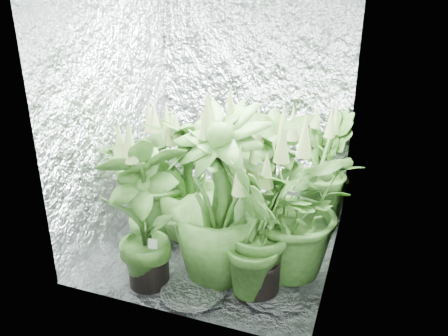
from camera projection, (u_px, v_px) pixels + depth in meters
ground at (219, 244)px, 3.23m from camera, size 1.60×1.60×0.00m
walls at (219, 112)px, 2.86m from camera, size 1.62×1.62×2.00m
plant_a at (161, 172)px, 3.28m from camera, size 1.04×1.04×1.01m
plant_b at (273, 178)px, 3.22m from camera, size 0.64×0.64×1.01m
plant_c at (324, 169)px, 3.42m from camera, size 0.54×0.54×0.97m
plant_d at (189, 182)px, 3.17m from camera, size 0.71×0.71×1.01m
plant_e at (284, 205)px, 2.70m from camera, size 0.91×0.91×1.07m
plant_f at (145, 212)px, 2.61m from camera, size 0.74×0.74×1.08m
plant_g at (258, 231)px, 2.54m from camera, size 0.58×0.58×0.96m
plant_h at (219, 198)px, 2.67m from camera, size 0.80×0.80×1.22m
circulation_fan at (314, 202)px, 3.51m from camera, size 0.17×0.33×0.38m
plant_label at (153, 246)px, 2.65m from camera, size 0.06×0.03×0.09m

